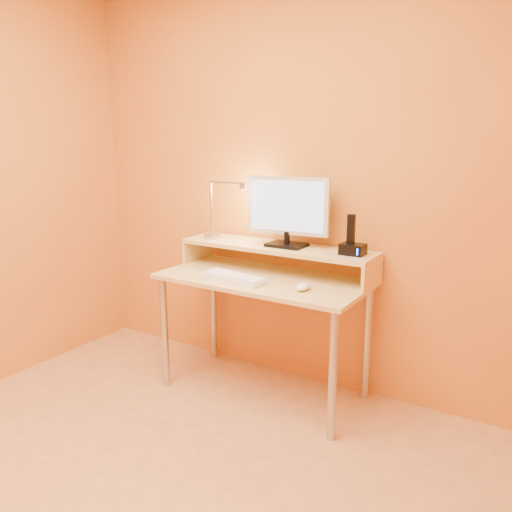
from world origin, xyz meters
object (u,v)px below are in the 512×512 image
Objects in this scene: remote_control at (217,275)px; monitor_panel at (288,206)px; phone_dock at (353,249)px; keyboard at (234,278)px; mouse at (303,287)px; lamp_base at (212,236)px.

monitor_panel is at bearing 69.17° from remote_control.
phone_dock is 0.67m from keyboard.
phone_dock is 1.15× the size of mouse.
lamp_base is at bearing 155.16° from remote_control.
lamp_base is 0.25× the size of keyboard.
monitor_panel is 3.76× the size of phone_dock.
monitor_panel is at bearing 4.39° from lamp_base.
mouse reaches higher than remote_control.
lamp_base reaches higher than remote_control.
lamp_base is 0.54× the size of remote_control.
keyboard is at bearing -37.01° from lamp_base.
monitor_panel is 4.89× the size of lamp_base.
remote_control is (0.23, -0.26, -0.16)m from lamp_base.
lamp_base reaches higher than keyboard.
phone_dock is at bearing -9.12° from monitor_panel.
lamp_base is 0.89× the size of mouse.
keyboard is at bearing 21.82° from remote_control.
lamp_base is 0.77× the size of phone_dock.
remote_control is at bearing -48.69° from lamp_base.
phone_dock reaches higher than remote_control.
mouse is 0.54m from remote_control.
monitor_panel is 0.46m from phone_dock.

